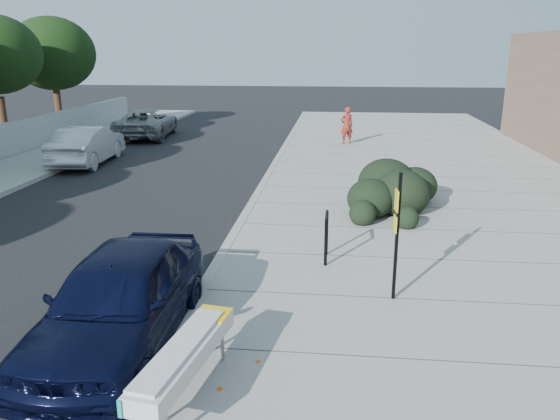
{
  "coord_description": "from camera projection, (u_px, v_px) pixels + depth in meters",
  "views": [
    {
      "loc": [
        2.44,
        -9.05,
        4.42
      ],
      "look_at": [
        1.21,
        2.46,
        1.0
      ],
      "focal_mm": 35.0,
      "sensor_mm": 36.0,
      "label": 1
    }
  ],
  "objects": [
    {
      "name": "sign_post",
      "position": [
        397.0,
        228.0,
        9.36
      ],
      "size": [
        0.09,
        0.27,
        2.3
      ],
      "rotation": [
        0.0,
        0.0,
        0.08
      ],
      "color": "black",
      "rests_on": "sidewalk_near"
    },
    {
      "name": "ground",
      "position": [
        201.0,
        297.0,
        10.14
      ],
      "size": [
        120.0,
        120.0,
        0.0
      ],
      "primitive_type": "plane",
      "color": "black",
      "rests_on": "ground"
    },
    {
      "name": "bike_rack",
      "position": [
        326.0,
        233.0,
        11.35
      ],
      "size": [
        0.07,
        0.69,
        1.0
      ],
      "rotation": [
        0.0,
        0.0,
        -0.0
      ],
      "color": "black",
      "rests_on": "sidewalk_near"
    },
    {
      "name": "tree_far_f",
      "position": [
        52.0,
        54.0,
        28.35
      ],
      "size": [
        4.4,
        4.4,
        6.07
      ],
      "color": "#332114",
      "rests_on": "ground"
    },
    {
      "name": "pedestrian",
      "position": [
        347.0,
        125.0,
        25.41
      ],
      "size": [
        0.73,
        0.62,
        1.71
      ],
      "primitive_type": "imported",
      "rotation": [
        0.0,
        0.0,
        3.54
      ],
      "color": "maroon",
      "rests_on": "sidewalk_near"
    },
    {
      "name": "sidewalk_near",
      "position": [
        457.0,
        222.0,
        14.31
      ],
      "size": [
        11.2,
        50.0,
        0.15
      ],
      "primitive_type": "cube",
      "color": "gray",
      "rests_on": "ground"
    },
    {
      "name": "hedge",
      "position": [
        393.0,
        181.0,
        15.19
      ],
      "size": [
        3.08,
        4.35,
        1.47
      ],
      "primitive_type": "ellipsoid",
      "rotation": [
        0.0,
        0.0,
        0.31
      ],
      "color": "black",
      "rests_on": "sidewalk_near"
    },
    {
      "name": "bench",
      "position": [
        185.0,
        356.0,
        6.88
      ],
      "size": [
        0.85,
        2.36,
        0.7
      ],
      "rotation": [
        0.0,
        0.0,
        -0.16
      ],
      "color": "gray",
      "rests_on": "sidewalk_near"
    },
    {
      "name": "suv_silver",
      "position": [
        147.0,
        123.0,
        28.32
      ],
      "size": [
        2.92,
        5.48,
        1.47
      ],
      "primitive_type": "imported",
      "rotation": [
        0.0,
        0.0,
        3.23
      ],
      "color": "gray",
      "rests_on": "ground"
    },
    {
      "name": "sedan_navy",
      "position": [
        120.0,
        299.0,
        8.31
      ],
      "size": [
        1.82,
        4.51,
        1.53
      ],
      "primitive_type": "imported",
      "rotation": [
        0.0,
        0.0,
        0.0
      ],
      "color": "black",
      "rests_on": "ground"
    },
    {
      "name": "wagon_silver",
      "position": [
        87.0,
        145.0,
        21.69
      ],
      "size": [
        1.92,
        4.69,
        1.51
      ],
      "primitive_type": "imported",
      "rotation": [
        0.0,
        0.0,
        3.21
      ],
      "color": "silver",
      "rests_on": "ground"
    },
    {
      "name": "curb_near",
      "position": [
        246.0,
        215.0,
        14.88
      ],
      "size": [
        0.22,
        50.0,
        0.17
      ],
      "primitive_type": "cube",
      "color": "#9E9E99",
      "rests_on": "ground"
    }
  ]
}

